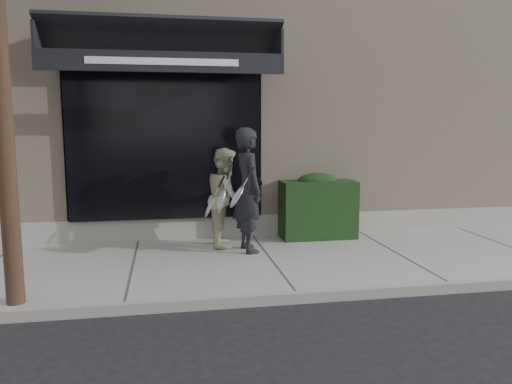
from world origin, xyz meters
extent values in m
plane|color=black|center=(0.00, 0.00, 0.00)|extent=(80.00, 80.00, 0.00)
cube|color=gray|center=(0.00, 0.00, 0.06)|extent=(20.00, 3.00, 0.12)
cube|color=gray|center=(0.00, -1.55, 0.07)|extent=(20.00, 0.10, 0.14)
cube|color=#C8B198|center=(0.00, 5.00, 2.75)|extent=(14.00, 7.00, 5.50)
cube|color=gray|center=(0.00, 1.70, 0.25)|extent=(14.02, 0.42, 0.50)
cube|color=black|center=(-1.50, 1.55, 1.80)|extent=(3.20, 0.30, 2.60)
cube|color=gray|center=(-3.10, 1.70, 1.80)|extent=(0.08, 0.40, 2.60)
cube|color=gray|center=(0.10, 1.70, 1.80)|extent=(0.08, 0.40, 2.60)
cube|color=gray|center=(-1.50, 1.70, 3.14)|extent=(3.36, 0.40, 0.12)
cube|color=black|center=(-1.50, 1.00, 3.40)|extent=(3.60, 1.03, 0.55)
cube|color=black|center=(-1.50, 0.50, 3.01)|extent=(3.60, 0.05, 0.30)
cube|color=white|center=(-1.50, 0.47, 3.01)|extent=(2.20, 0.01, 0.10)
cube|color=black|center=(-3.28, 1.00, 3.32)|extent=(0.04, 1.00, 0.45)
cube|color=black|center=(0.28, 1.00, 3.32)|extent=(0.04, 1.00, 0.45)
cube|color=black|center=(1.10, 1.25, 0.62)|extent=(1.30, 0.70, 1.00)
ellipsoid|color=black|center=(1.10, 1.25, 1.12)|extent=(0.71, 0.38, 0.27)
cylinder|color=black|center=(-3.20, -1.30, 2.40)|extent=(0.20, 0.20, 4.80)
imported|color=black|center=(-0.25, 0.51, 1.09)|extent=(0.56, 0.76, 1.94)
torus|color=silver|center=(-0.47, 0.21, 1.04)|extent=(0.19, 0.31, 0.27)
cylinder|color=silver|center=(-0.47, 0.21, 1.04)|extent=(0.15, 0.27, 0.23)
cylinder|color=silver|center=(-0.47, 0.21, 1.04)|extent=(0.16, 0.03, 0.11)
cylinder|color=black|center=(-0.47, 0.21, 1.04)|extent=(0.19, 0.04, 0.13)
torus|color=silver|center=(-0.72, 0.08, 1.01)|extent=(0.12, 0.31, 0.30)
cylinder|color=silver|center=(-0.72, 0.08, 1.01)|extent=(0.09, 0.27, 0.26)
cylinder|color=silver|center=(-0.72, 0.08, 1.01)|extent=(0.18, 0.03, 0.07)
cylinder|color=black|center=(-0.72, 0.08, 1.01)|extent=(0.20, 0.04, 0.09)
imported|color=#BDBB97|center=(-0.55, 0.92, 0.92)|extent=(0.71, 0.85, 1.60)
torus|color=silver|center=(-0.84, 0.56, 0.85)|extent=(0.16, 0.31, 0.28)
cylinder|color=silver|center=(-0.84, 0.56, 0.85)|extent=(0.13, 0.27, 0.25)
cylinder|color=silver|center=(-0.84, 0.56, 0.85)|extent=(0.17, 0.02, 0.10)
cylinder|color=black|center=(-0.84, 0.56, 0.85)|extent=(0.19, 0.04, 0.12)
camera|label=1|loc=(-1.50, -7.07, 2.14)|focal=35.00mm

